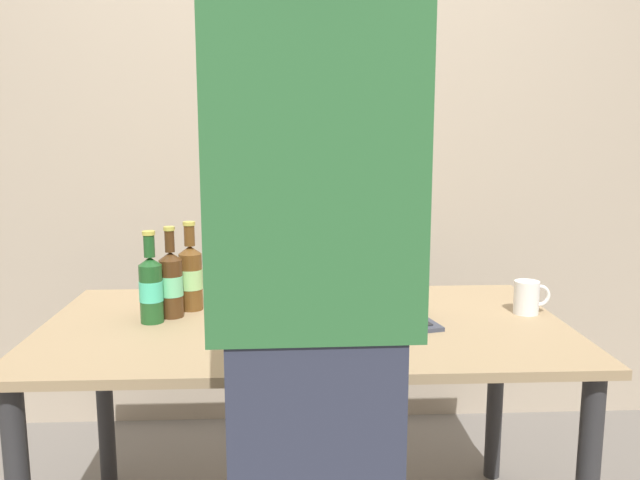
{
  "coord_description": "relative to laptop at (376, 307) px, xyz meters",
  "views": [
    {
      "loc": [
        -0.05,
        -1.88,
        1.31
      ],
      "look_at": [
        0.05,
        0.0,
        0.98
      ],
      "focal_mm": 36.56,
      "sensor_mm": 36.0,
      "label": 1
    }
  ],
  "objects": [
    {
      "name": "coffee_mug",
      "position": [
        0.49,
        0.06,
        0.01
      ],
      "size": [
        0.11,
        0.08,
        0.1
      ],
      "color": "white",
      "rests_on": "desk"
    },
    {
      "name": "beer_bottle_green",
      "position": [
        -0.57,
        0.16,
        0.07
      ],
      "size": [
        0.08,
        0.08,
        0.28
      ],
      "color": "brown",
      "rests_on": "desk"
    },
    {
      "name": "person_figure",
      "position": [
        -0.21,
        -0.7,
        0.12
      ],
      "size": [
        0.39,
        0.28,
        1.75
      ],
      "color": "#2D3347",
      "rests_on": "ground"
    },
    {
      "name": "beer_bottle_brown",
      "position": [
        -0.62,
        0.08,
        0.06
      ],
      "size": [
        0.07,
        0.07,
        0.28
      ],
      "color": "#472B14",
      "rests_on": "desk"
    },
    {
      "name": "beer_bottle_dark",
      "position": [
        -0.67,
        0.02,
        0.06
      ],
      "size": [
        0.07,
        0.07,
        0.28
      ],
      "color": "#1E5123",
      "rests_on": "desk"
    },
    {
      "name": "laptop",
      "position": [
        0.0,
        0.0,
        0.0
      ],
      "size": [
        0.36,
        0.32,
        0.2
      ],
      "color": "#383D4C",
      "rests_on": "desk"
    },
    {
      "name": "back_wall",
      "position": [
        -0.21,
        0.96,
        0.53
      ],
      "size": [
        6.0,
        0.1,
        2.6
      ],
      "primitive_type": "cube",
      "color": "tan",
      "rests_on": "ground"
    },
    {
      "name": "desk",
      "position": [
        -0.21,
        -0.0,
        -0.14
      ],
      "size": [
        1.56,
        0.87,
        0.73
      ],
      "color": "#9E8460",
      "rests_on": "ground"
    }
  ]
}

